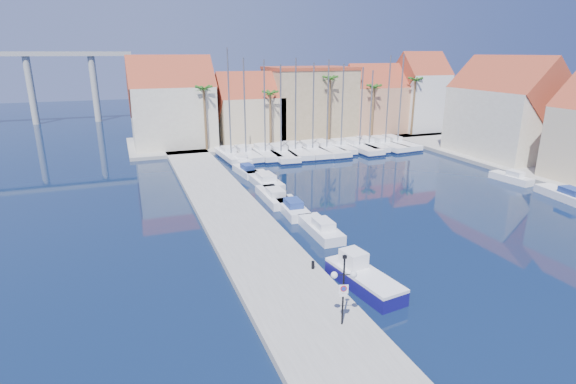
% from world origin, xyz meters
% --- Properties ---
extents(ground, '(260.00, 260.00, 0.00)m').
position_xyz_m(ground, '(0.00, 0.00, 0.00)').
color(ground, black).
rests_on(ground, ground).
extents(quay_west, '(6.00, 77.00, 0.50)m').
position_xyz_m(quay_west, '(-9.00, 13.50, 0.25)').
color(quay_west, gray).
rests_on(quay_west, ground).
extents(shore_north, '(54.00, 16.00, 0.50)m').
position_xyz_m(shore_north, '(10.00, 48.00, 0.25)').
color(shore_north, gray).
rests_on(shore_north, ground).
extents(shore_east, '(12.00, 60.00, 0.50)m').
position_xyz_m(shore_east, '(32.00, 15.00, 0.25)').
color(shore_east, gray).
rests_on(shore_east, ground).
extents(lamp_post, '(1.33, 0.64, 4.03)m').
position_xyz_m(lamp_post, '(-7.71, -5.26, 3.15)').
color(lamp_post, black).
rests_on(lamp_post, quay_west).
extents(bollard, '(0.21, 0.21, 0.53)m').
position_xyz_m(bollard, '(-6.60, 1.17, 0.77)').
color(bollard, black).
rests_on(bollard, quay_west).
extents(fishing_boat, '(2.83, 6.20, 2.09)m').
position_xyz_m(fishing_boat, '(-4.26, -1.37, 0.70)').
color(fishing_boat, '#14105E').
rests_on(fishing_boat, ground).
extents(motorboat_west_0, '(1.92, 5.83, 1.40)m').
position_xyz_m(motorboat_west_0, '(-3.11, 7.53, 0.51)').
color(motorboat_west_0, white).
rests_on(motorboat_west_0, ground).
extents(motorboat_west_1, '(2.20, 6.02, 1.40)m').
position_xyz_m(motorboat_west_1, '(-3.49, 13.24, 0.51)').
color(motorboat_west_1, white).
rests_on(motorboat_west_1, ground).
extents(motorboat_west_2, '(2.15, 6.45, 1.40)m').
position_xyz_m(motorboat_west_2, '(-3.96, 17.06, 0.51)').
color(motorboat_west_2, white).
rests_on(motorboat_west_2, ground).
extents(motorboat_west_3, '(2.58, 7.51, 1.40)m').
position_xyz_m(motorboat_west_3, '(-3.09, 23.03, 0.51)').
color(motorboat_west_3, white).
rests_on(motorboat_west_3, ground).
extents(motorboat_west_4, '(2.20, 5.43, 1.40)m').
position_xyz_m(motorboat_west_4, '(-3.87, 27.87, 0.51)').
color(motorboat_west_4, white).
rests_on(motorboat_west_4, ground).
extents(motorboat_west_5, '(1.95, 5.59, 1.40)m').
position_xyz_m(motorboat_west_5, '(-3.02, 33.73, 0.51)').
color(motorboat_west_5, white).
rests_on(motorboat_west_5, ground).
extents(motorboat_east_0, '(2.87, 6.69, 1.40)m').
position_xyz_m(motorboat_east_0, '(23.99, 6.97, 0.51)').
color(motorboat_east_0, white).
rests_on(motorboat_east_0, ground).
extents(motorboat_east_1, '(2.18, 5.03, 1.40)m').
position_xyz_m(motorboat_east_1, '(24.01, 14.02, 0.51)').
color(motorboat_east_1, white).
rests_on(motorboat_east_1, ground).
extents(sailboat_0, '(2.89, 9.16, 14.92)m').
position_xyz_m(sailboat_0, '(-3.78, 36.53, 0.64)').
color(sailboat_0, white).
rests_on(sailboat_0, ground).
extents(sailboat_1, '(3.00, 9.34, 13.66)m').
position_xyz_m(sailboat_1, '(-1.67, 36.53, 0.62)').
color(sailboat_1, white).
rests_on(sailboat_1, ground).
extents(sailboat_2, '(2.62, 9.67, 13.45)m').
position_xyz_m(sailboat_2, '(1.17, 36.44, 0.60)').
color(sailboat_2, white).
rests_on(sailboat_2, ground).
extents(sailboat_3, '(3.54, 11.14, 12.82)m').
position_xyz_m(sailboat_3, '(3.21, 35.52, 0.57)').
color(sailboat_3, white).
rests_on(sailboat_3, ground).
extents(sailboat_4, '(3.80, 11.07, 13.62)m').
position_xyz_m(sailboat_4, '(5.70, 36.24, 0.59)').
color(sailboat_4, white).
rests_on(sailboat_4, ground).
extents(sailboat_5, '(3.15, 10.60, 12.97)m').
position_xyz_m(sailboat_5, '(8.24, 35.92, 0.58)').
color(sailboat_5, white).
rests_on(sailboat_5, ground).
extents(sailboat_6, '(3.57, 11.29, 13.40)m').
position_xyz_m(sailboat_6, '(10.53, 36.11, 0.58)').
color(sailboat_6, white).
rests_on(sailboat_6, ground).
extents(sailboat_7, '(2.77, 8.50, 12.77)m').
position_xyz_m(sailboat_7, '(13.08, 36.19, 0.62)').
color(sailboat_7, white).
rests_on(sailboat_7, ground).
extents(sailboat_8, '(3.28, 10.98, 12.31)m').
position_xyz_m(sailboat_8, '(15.81, 35.69, 0.57)').
color(sailboat_8, white).
rests_on(sailboat_8, ground).
extents(sailboat_9, '(3.13, 10.06, 11.80)m').
position_xyz_m(sailboat_9, '(17.96, 36.40, 0.58)').
color(sailboat_9, white).
rests_on(sailboat_9, ground).
extents(sailboat_10, '(3.51, 10.63, 13.91)m').
position_xyz_m(sailboat_10, '(20.40, 35.84, 0.60)').
color(sailboat_10, white).
rests_on(sailboat_10, ground).
extents(sailboat_11, '(3.23, 10.32, 14.07)m').
position_xyz_m(sailboat_11, '(22.75, 35.98, 0.60)').
color(sailboat_11, white).
rests_on(sailboat_11, ground).
extents(building_0, '(12.30, 9.00, 13.50)m').
position_xyz_m(building_0, '(-10.00, 47.00, 6.52)').
color(building_0, beige).
rests_on(building_0, shore_north).
extents(building_1, '(10.30, 8.00, 11.00)m').
position_xyz_m(building_1, '(2.00, 47.00, 5.30)').
color(building_1, beige).
rests_on(building_1, shore_north).
extents(building_2, '(14.20, 10.20, 11.50)m').
position_xyz_m(building_2, '(13.00, 48.00, 6.26)').
color(building_2, '#9C8760').
rests_on(building_2, shore_north).
extents(building_3, '(10.30, 8.00, 12.00)m').
position_xyz_m(building_3, '(25.00, 47.00, 5.86)').
color(building_3, tan).
rests_on(building_3, shore_north).
extents(building_4, '(8.30, 8.00, 14.00)m').
position_xyz_m(building_4, '(34.00, 46.00, 6.97)').
color(building_4, white).
rests_on(building_4, shore_north).
extents(building_6, '(9.00, 14.30, 13.50)m').
position_xyz_m(building_6, '(32.00, 24.00, 6.52)').
color(building_6, beige).
rests_on(building_6, shore_east).
extents(palm_0, '(2.60, 2.60, 10.15)m').
position_xyz_m(palm_0, '(-6.00, 42.00, 9.08)').
color(palm_0, brown).
rests_on(palm_0, shore_north).
extents(palm_1, '(2.60, 2.60, 9.15)m').
position_xyz_m(palm_1, '(4.00, 42.00, 8.14)').
color(palm_1, brown).
rests_on(palm_1, shore_north).
extents(palm_2, '(2.60, 2.60, 11.15)m').
position_xyz_m(palm_2, '(14.00, 42.00, 10.02)').
color(palm_2, brown).
rests_on(palm_2, shore_north).
extents(palm_3, '(2.60, 2.60, 9.65)m').
position_xyz_m(palm_3, '(22.00, 42.00, 8.61)').
color(palm_3, brown).
rests_on(palm_3, shore_north).
extents(palm_4, '(2.60, 2.60, 10.65)m').
position_xyz_m(palm_4, '(30.00, 42.00, 9.55)').
color(palm_4, brown).
rests_on(palm_4, shore_north).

